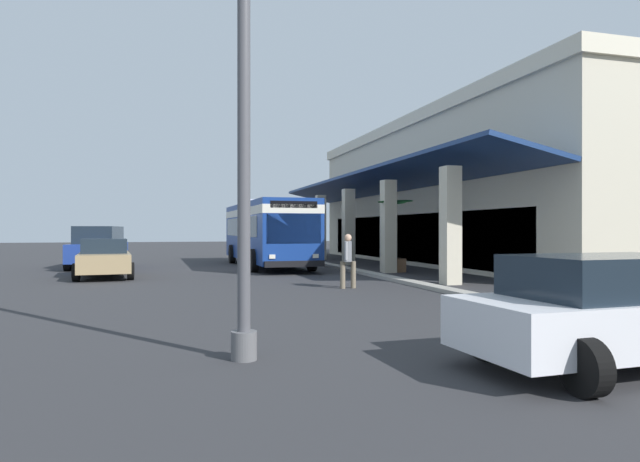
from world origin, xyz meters
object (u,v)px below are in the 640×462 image
Objects in this scene: pedestrian at (348,258)px; parked_sedan_white at (620,310)px; transit_bus at (266,229)px; parked_sedan_tan at (104,258)px; parked_suv_blue at (99,247)px; lot_light_pole at (244,30)px; potted_palm at (393,253)px.

parked_sedan_white is at bearing 1.85° from pedestrian.
transit_bus reaches higher than parked_sedan_tan.
lot_light_pole is (20.09, 4.06, 3.56)m from parked_suv_blue.
potted_palm is 0.37× the size of lot_light_pole.
potted_palm is at bearing 64.75° from parked_suv_blue.
pedestrian is at bearing 3.17° from transit_bus.
parked_sedan_white is 0.98× the size of parked_sedan_tan.
lot_light_pole is at bearing -11.08° from transit_bus.
transit_bus is 1.31× the size of lot_light_pole.
parked_sedan_white is at bearing 21.91° from parked_suv_blue.
parked_sedan_tan is 1.42× the size of potted_palm.
transit_bus is at bearing -177.47° from parked_sedan_white.
potted_palm is at bearing 149.53° from lot_light_pole.
parked_suv_blue is 13.75m from potted_palm.
potted_palm is (-15.95, 3.66, 0.05)m from parked_sedan_white.
parked_suv_blue reaches higher than pedestrian.
pedestrian is 0.20× the size of lot_light_pole.
parked_suv_blue is at bearing -168.56° from lot_light_pole.
parked_sedan_white is 0.52× the size of lot_light_pole.
transit_bus is at bearing -176.83° from pedestrian.
potted_palm is (5.08, 4.59, -1.05)m from transit_bus.
parked_sedan_white is 2.67× the size of pedestrian.
parked_sedan_tan is 9.90m from pedestrian.
lot_light_pole is (8.46, -4.38, 3.63)m from pedestrian.
lot_light_pole is at bearing 11.44° from parked_suv_blue.
parked_sedan_tan is at bearing -56.98° from transit_bus.
transit_bus is at bearing 84.26° from parked_suv_blue.
lot_light_pole reaches higher than pedestrian.
parked_suv_blue is 1.10× the size of parked_sedan_white.
potted_palm is (0.48, 11.65, 0.05)m from parked_sedan_tan.
parked_suv_blue is 1.55× the size of potted_palm.
pedestrian is (10.85, 0.60, -0.91)m from transit_bus.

